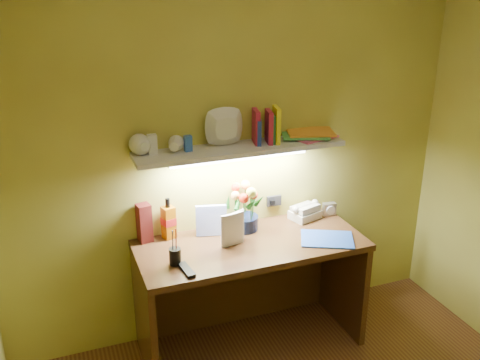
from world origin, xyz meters
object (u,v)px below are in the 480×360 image
at_px(flower_bouquet, 245,207).
at_px(whisky_bottle, 168,218).
at_px(telephone, 305,211).
at_px(desk_clock, 329,209).
at_px(desk, 251,295).

bearing_deg(flower_bouquet, whisky_bottle, 173.99).
bearing_deg(whisky_bottle, telephone, -2.92).
height_order(desk_clock, whisky_bottle, whisky_bottle).
distance_m(desk, flower_bouquet, 0.57).
bearing_deg(desk_clock, flower_bouquet, -174.63).
relative_size(flower_bouquet, telephone, 1.66).
distance_m(desk, telephone, 0.67).
height_order(telephone, whisky_bottle, whisky_bottle).
distance_m(telephone, whisky_bottle, 0.93).
height_order(flower_bouquet, desk_clock, flower_bouquet).
bearing_deg(whisky_bottle, flower_bouquet, -6.01).
bearing_deg(desk, flower_bouquet, 80.85).
bearing_deg(desk_clock, desk, -158.02).
height_order(desk, whisky_bottle, whisky_bottle).
xyz_separation_m(telephone, desk_clock, (0.18, -0.01, -0.01)).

